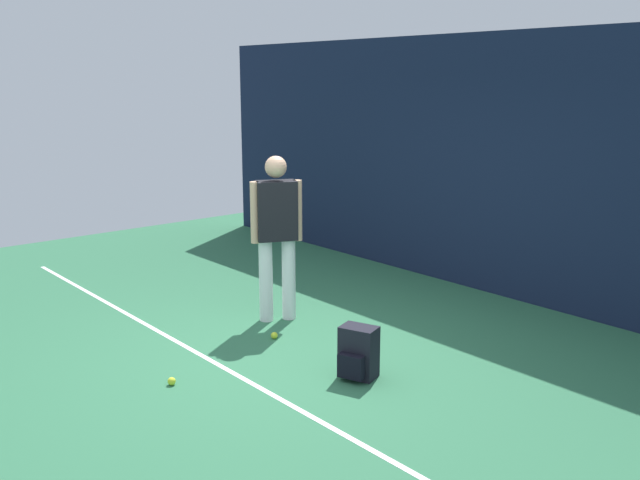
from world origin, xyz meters
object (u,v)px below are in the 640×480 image
Objects in this scene: backpack at (358,353)px; tennis_player at (277,228)px; tennis_ball_by_fence at (172,381)px; tennis_ball_near_player at (274,335)px.

tennis_player is at bearing 146.79° from backpack.
backpack is (1.60, -0.37, -0.76)m from tennis_player.
tennis_ball_by_fence is at bearing -144.58° from backpack.
backpack is 1.18m from tennis_ball_near_player.
tennis_player reaches higher than backpack.
tennis_ball_by_fence is (0.30, -1.27, 0.00)m from tennis_ball_near_player.
backpack is at bearing 101.96° from tennis_player.
tennis_ball_near_player is at bearing 103.30° from tennis_ball_by_fence.
tennis_ball_near_player is (0.43, -0.37, -0.93)m from tennis_player.
backpack is 1.55m from tennis_ball_by_fence.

